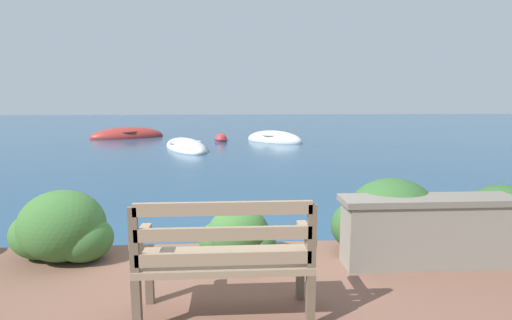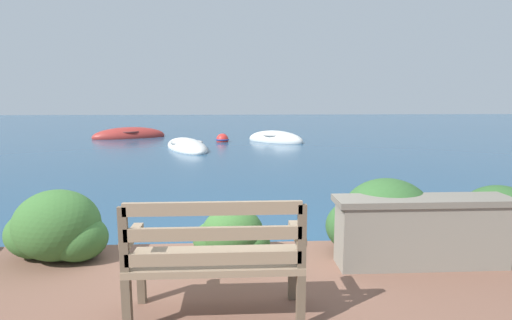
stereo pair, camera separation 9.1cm
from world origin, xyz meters
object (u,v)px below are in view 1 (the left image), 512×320
object	(u,v)px
rowboat_nearest	(186,147)
rowboat_mid	(274,140)
rowboat_far	(128,136)
park_bench	(225,256)
mooring_buoy	(221,140)

from	to	relation	value
rowboat_nearest	rowboat_mid	world-z (taller)	rowboat_mid
rowboat_nearest	rowboat_far	bearing A→B (deg)	-165.75
rowboat_mid	rowboat_far	xyz separation A→B (m)	(-6.59, 2.01, 0.00)
park_bench	rowboat_nearest	xyz separation A→B (m)	(-1.60, 11.70, -0.64)
mooring_buoy	rowboat_mid	bearing A→B (deg)	-2.52
rowboat_nearest	rowboat_far	xyz separation A→B (m)	(-3.14, 4.25, 0.01)
park_bench	rowboat_nearest	size ratio (longest dim) A/B	0.36
rowboat_far	rowboat_nearest	bearing A→B (deg)	102.16
rowboat_mid	mooring_buoy	world-z (taller)	rowboat_mid
rowboat_mid	park_bench	bearing A→B (deg)	123.76
rowboat_nearest	rowboat_mid	xyz separation A→B (m)	(3.45, 2.24, 0.01)
park_bench	rowboat_far	bearing A→B (deg)	100.20
park_bench	mooring_buoy	distance (m)	14.05
rowboat_nearest	rowboat_far	world-z (taller)	rowboat_far
rowboat_far	rowboat_mid	bearing A→B (deg)	138.71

